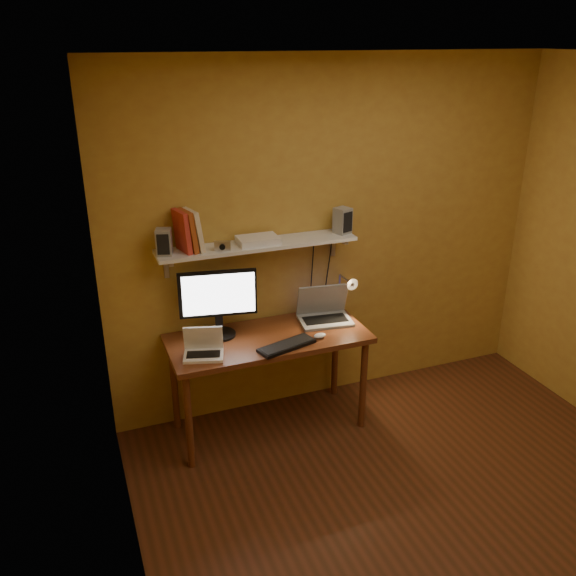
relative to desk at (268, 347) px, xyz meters
name	(u,v)px	position (x,y,z in m)	size (l,w,h in m)	color
room	(463,327)	(0.62, -1.28, 0.64)	(3.44, 3.24, 2.64)	#562816
desk	(268,347)	(0.00, 0.00, 0.00)	(1.40, 0.60, 0.75)	brown
wall_shelf	(258,245)	(0.00, 0.19, 0.69)	(1.40, 0.25, 0.21)	silver
monitor	(218,300)	(-0.31, 0.13, 0.36)	(0.53, 0.26, 0.48)	black
laptop	(324,311)	(0.47, 0.11, 0.16)	(0.41, 0.32, 0.27)	gray
netbook	(203,348)	(-0.48, -0.10, 0.14)	(0.30, 0.25, 0.19)	white
keyboard	(287,346)	(0.06, -0.20, 0.10)	(0.41, 0.14, 0.02)	black
mouse	(320,336)	(0.33, -0.15, 0.10)	(0.09, 0.06, 0.03)	white
desk_lamp	(346,289)	(0.66, 0.13, 0.29)	(0.09, 0.23, 0.38)	silver
speaker_left	(164,242)	(-0.64, 0.18, 0.80)	(0.10, 0.10, 0.17)	gray
speaker_right	(343,221)	(0.64, 0.19, 0.80)	(0.10, 0.10, 0.19)	gray
books	(188,231)	(-0.48, 0.20, 0.85)	(0.18, 0.20, 0.28)	red
shelf_camera	(223,246)	(-0.27, 0.12, 0.74)	(0.11, 0.07, 0.06)	silver
router	(258,240)	(0.00, 0.19, 0.73)	(0.28, 0.19, 0.05)	white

